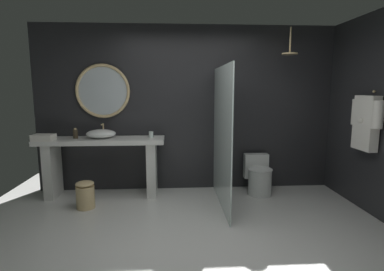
# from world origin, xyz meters

# --- Properties ---
(ground_plane) EXTENTS (5.76, 5.76, 0.00)m
(ground_plane) POSITION_xyz_m (0.00, 0.00, 0.00)
(ground_plane) COLOR silver
(back_wall_panel) EXTENTS (4.80, 0.10, 2.60)m
(back_wall_panel) POSITION_xyz_m (0.00, 1.90, 1.30)
(back_wall_panel) COLOR #232326
(back_wall_panel) RESTS_ON ground_plane
(side_wall_right) EXTENTS (0.10, 2.47, 2.60)m
(side_wall_right) POSITION_xyz_m (2.35, 0.76, 1.30)
(side_wall_right) COLOR #232326
(side_wall_right) RESTS_ON ground_plane
(vanity_counter) EXTENTS (1.87, 0.51, 0.89)m
(vanity_counter) POSITION_xyz_m (-1.33, 1.58, 0.59)
(vanity_counter) COLOR silver
(vanity_counter) RESTS_ON ground_plane
(vessel_sink) EXTENTS (0.44, 0.36, 0.20)m
(vessel_sink) POSITION_xyz_m (-1.34, 1.60, 0.95)
(vessel_sink) COLOR white
(vessel_sink) RESTS_ON vanity_counter
(tumbler_cup) EXTENTS (0.07, 0.07, 0.09)m
(tumbler_cup) POSITION_xyz_m (-0.59, 1.62, 0.93)
(tumbler_cup) COLOR silver
(tumbler_cup) RESTS_ON vanity_counter
(soap_dispenser) EXTENTS (0.07, 0.07, 0.16)m
(soap_dispenser) POSITION_xyz_m (-1.72, 1.60, 0.96)
(soap_dispenser) COLOR #3D3323
(soap_dispenser) RESTS_ON vanity_counter
(round_wall_mirror) EXTENTS (0.83, 0.05, 0.83)m
(round_wall_mirror) POSITION_xyz_m (-1.33, 1.81, 1.59)
(round_wall_mirror) COLOR #D6B77F
(shower_glass_panel) EXTENTS (0.02, 1.48, 1.92)m
(shower_glass_panel) POSITION_xyz_m (0.41, 1.11, 0.96)
(shower_glass_panel) COLOR silver
(shower_glass_panel) RESTS_ON ground_plane
(rain_shower_head) EXTENTS (0.23, 0.23, 0.38)m
(rain_shower_head) POSITION_xyz_m (1.45, 1.48, 2.16)
(rain_shower_head) COLOR #D6B77F
(hanging_bathrobe) EXTENTS (0.20, 0.55, 0.77)m
(hanging_bathrobe) POSITION_xyz_m (2.21, 0.75, 1.22)
(hanging_bathrobe) COLOR #D6B77F
(toilet) EXTENTS (0.38, 0.52, 0.59)m
(toilet) POSITION_xyz_m (1.07, 1.53, 0.26)
(toilet) COLOR white
(toilet) RESTS_ON ground_plane
(waste_bin) EXTENTS (0.25, 0.25, 0.38)m
(waste_bin) POSITION_xyz_m (-1.47, 1.08, 0.19)
(waste_bin) COLOR #D6B77F
(waste_bin) RESTS_ON ground_plane
(folded_hand_towel) EXTENTS (0.31, 0.22, 0.09)m
(folded_hand_towel) POSITION_xyz_m (-2.11, 1.42, 0.93)
(folded_hand_towel) COLOR silver
(folded_hand_towel) RESTS_ON vanity_counter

